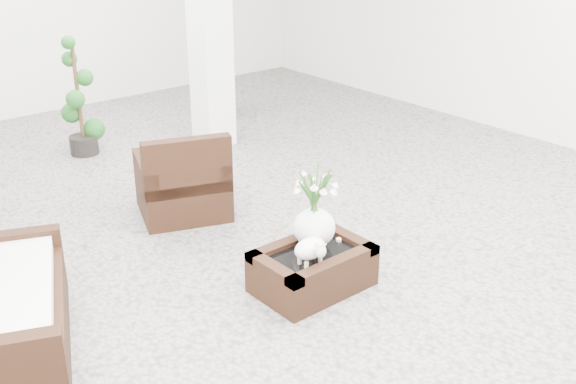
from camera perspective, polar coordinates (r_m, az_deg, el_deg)
ground at (r=6.14m, az=-0.60°, el=-5.03°), size 11.00×11.00×0.00m
column at (r=8.45m, az=-6.56°, el=15.29°), size 0.40×0.40×3.50m
coffee_table at (r=5.56m, az=2.03°, el=-6.48°), size 0.90×0.60×0.31m
sheep_figurine at (r=5.29m, az=1.82°, el=-4.85°), size 0.28×0.23×0.21m
planter_narcissus at (r=5.43m, az=2.20°, el=-0.63°), size 0.44×0.44×0.80m
tealight at (r=5.67m, az=4.20°, el=-3.92°), size 0.04×0.04×0.03m
armchair at (r=6.80m, az=-8.75°, el=1.70°), size 1.05×1.03×0.88m
loveseat at (r=5.09m, az=-22.26°, el=-8.08°), size 1.29×1.73×0.83m
topiary at (r=8.60m, az=-16.87°, el=7.46°), size 0.38×0.38×1.41m
shopper at (r=9.68m, az=-5.80°, el=10.24°), size 0.59×0.64×1.47m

